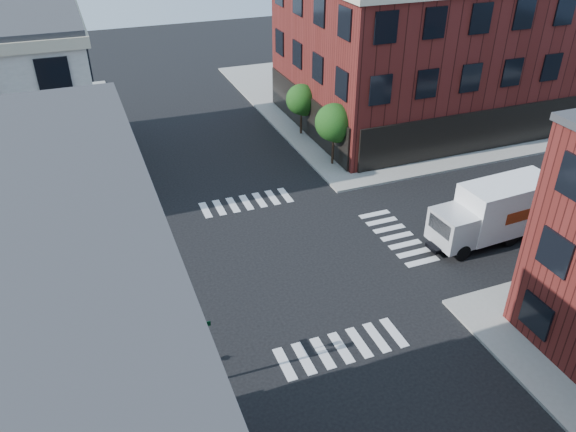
{
  "coord_description": "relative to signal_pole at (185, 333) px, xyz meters",
  "views": [
    {
      "loc": [
        -8.85,
        -23.25,
        17.99
      ],
      "look_at": [
        0.41,
        0.61,
        2.5
      ],
      "focal_mm": 35.0,
      "sensor_mm": 36.0,
      "label": 1
    }
  ],
  "objects": [
    {
      "name": "ground",
      "position": [
        6.72,
        6.68,
        -2.86
      ],
      "size": [
        120.0,
        120.0,
        0.0
      ],
      "primitive_type": "plane",
      "color": "black",
      "rests_on": "ground"
    },
    {
      "name": "building_ne",
      "position": [
        27.22,
        22.68,
        3.14
      ],
      "size": [
        25.0,
        16.0,
        12.0
      ],
      "primitive_type": "cube",
      "color": "#4D1613",
      "rests_on": "ground"
    },
    {
      "name": "traffic_cone",
      "position": [
        1.02,
        0.98,
        -2.51
      ],
      "size": [
        0.44,
        0.44,
        0.72
      ],
      "rotation": [
        0.0,
        0.0,
        0.16
      ],
      "color": "#FA4D0B",
      "rests_on": "ground"
    },
    {
      "name": "tree_far",
      "position": [
        14.28,
        22.65,
        0.02
      ],
      "size": [
        2.43,
        2.43,
        4.07
      ],
      "color": "black",
      "rests_on": "ground"
    },
    {
      "name": "sidewalk_ne",
      "position": [
        27.72,
        27.68,
        -2.78
      ],
      "size": [
        30.0,
        30.0,
        0.15
      ],
      "primitive_type": "cube",
      "color": "gray",
      "rests_on": "ground"
    },
    {
      "name": "signal_pole",
      "position": [
        0.0,
        0.0,
        0.0
      ],
      "size": [
        1.29,
        1.24,
        4.6
      ],
      "color": "black",
      "rests_on": "ground"
    },
    {
      "name": "box_truck",
      "position": [
        18.69,
        4.57,
        -1.05
      ],
      "size": [
        7.81,
        2.74,
        3.48
      ],
      "rotation": [
        0.0,
        0.0,
        0.06
      ],
      "color": "white",
      "rests_on": "ground"
    },
    {
      "name": "tree_near",
      "position": [
        14.28,
        16.65,
        0.3
      ],
      "size": [
        2.69,
        2.69,
        4.49
      ],
      "color": "black",
      "rests_on": "ground"
    }
  ]
}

